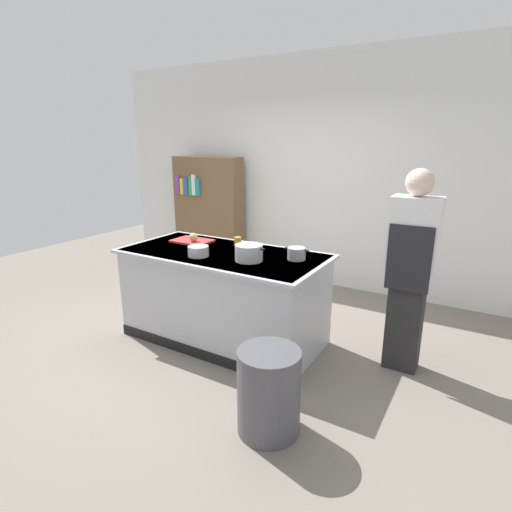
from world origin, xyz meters
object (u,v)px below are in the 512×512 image
Objects in this scene: mixing_bowl at (198,251)px; juice_cup at (238,242)px; person_chef at (410,268)px; bookshelf at (208,214)px; stock_pot at (249,253)px; onion at (193,237)px; sauce_pan at (297,254)px; trash_bin at (269,391)px.

juice_cup is (0.12, 0.47, 0.00)m from mixing_bowl.
bookshelf is at bearing 48.72° from person_chef.
juice_cup is at bearing -45.03° from bookshelf.
person_chef is at bearing 20.11° from stock_pot.
person_chef is at bearing 6.39° from onion.
sauce_pan is 1.31m from trash_bin.
mixing_bowl reaches higher than trash_bin.
stock_pot is at bearing 93.21° from person_chef.
stock_pot is at bearing -144.29° from sauce_pan.
sauce_pan is (1.16, 0.02, -0.01)m from onion.
mixing_bowl is (-0.82, -0.36, -0.01)m from sauce_pan.
onion reaches higher than trash_bin.
sauce_pan is 2.30× the size of juice_cup.
onion is at bearing 144.27° from trash_bin.
bookshelf is at bearing 143.57° from sauce_pan.
onion is 0.15× the size of trash_bin.
mixing_bowl is at bearing -54.77° from bookshelf.
mixing_bowl is 1.50m from trash_bin.
person_chef is (2.09, 0.23, -0.05)m from onion.
bookshelf reaches higher than onion.
onion is 2.11m from person_chef.
stock_pot reaches higher than juice_cup.
sauce_pan reaches higher than juice_cup.
juice_cup is (-0.70, 0.10, -0.01)m from sauce_pan.
onion is 0.48m from juice_cup.
onion is at bearing -179.23° from sauce_pan.
onion is at bearing 164.07° from stock_pot.
onion is 0.48× the size of mixing_bowl.
juice_cup is at bearing 14.39° from onion.
sauce_pan is at bearing 35.71° from stock_pot.
onion and sauce_pan have the same top height.
onion reaches higher than mixing_bowl.
stock_pot is at bearing -15.93° from onion.
person_chef is (1.63, 0.11, -0.04)m from juice_cup.
trash_bin is (0.33, -1.09, -0.65)m from sauce_pan.
person_chef is (0.93, 0.22, -0.04)m from sauce_pan.
sauce_pan is at bearing 23.96° from mixing_bowl.
trash_bin is 0.35× the size of bookshelf.
trash_bin is at bearing 138.29° from person_chef.
mixing_bowl is at bearing -45.58° from onion.
stock_pot is 0.52× the size of trash_bin.
stock_pot is 0.50m from juice_cup.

